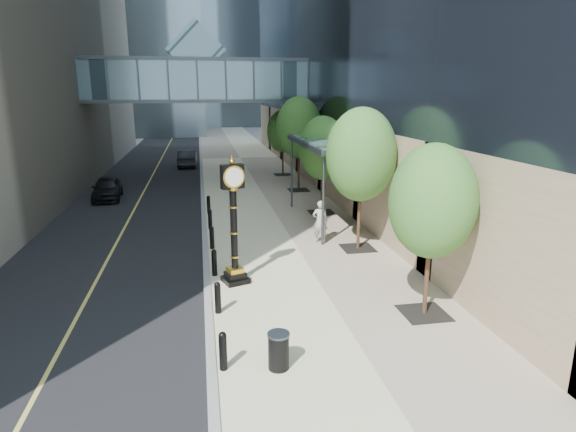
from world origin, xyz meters
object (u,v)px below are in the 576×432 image
Objects in this scene: pedestrian at (320,221)px; car_near at (107,188)px; car_far at (188,158)px; street_clock at (234,231)px; trash_bin at (279,352)px.

pedestrian is 0.47× the size of car_near.
car_near is at bearing -33.92° from pedestrian.
street_clock is at bearing 96.17° from car_far.
car_far is at bearing 75.71° from street_clock.
pedestrian is 25.44m from car_far.
car_far is at bearing -63.89° from pedestrian.
pedestrian is (3.53, 9.91, 0.52)m from trash_bin.
pedestrian reaches higher than car_near.
trash_bin is 22.63m from car_near.
car_far reaches higher than car_near.
car_near is at bearing 71.82° from car_far.
street_clock is 2.31× the size of pedestrian.
trash_bin is (0.64, -5.79, -1.49)m from street_clock.
car_far is (-2.21, 28.74, -1.23)m from street_clock.
car_far is at bearing 66.38° from car_near.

